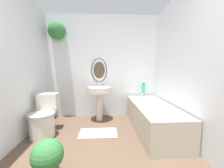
# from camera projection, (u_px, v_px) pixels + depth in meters

# --- Properties ---
(wall_back) EXTENTS (2.70, 0.38, 2.40)m
(wall_back) POSITION_uv_depth(u_px,v_px,m) (97.00, 62.00, 3.26)
(wall_back) COLOR silver
(wall_back) RESTS_ON ground_plane
(wall_left) EXTENTS (0.06, 2.96, 2.40)m
(wall_left) POSITION_uv_depth(u_px,v_px,m) (0.00, 65.00, 1.78)
(wall_left) COLOR silver
(wall_left) RESTS_ON ground_plane
(wall_right) EXTENTS (0.06, 2.96, 2.40)m
(wall_right) POSITION_uv_depth(u_px,v_px,m) (195.00, 66.00, 1.94)
(wall_right) COLOR silver
(wall_right) RESTS_ON ground_plane
(toilet) EXTENTS (0.42, 0.62, 0.69)m
(toilet) POSITION_uv_depth(u_px,v_px,m) (44.00, 118.00, 2.39)
(toilet) COLOR beige
(toilet) RESTS_ON ground_plane
(pedestal_sink) EXTENTS (0.51, 0.51, 0.85)m
(pedestal_sink) POSITION_uv_depth(u_px,v_px,m) (99.00, 95.00, 3.04)
(pedestal_sink) COLOR beige
(pedestal_sink) RESTS_ON ground_plane
(bathtub) EXTENTS (0.66, 1.66, 0.57)m
(bathtub) POSITION_uv_depth(u_px,v_px,m) (153.00, 117.00, 2.56)
(bathtub) COLOR #B2A893
(bathtub) RESTS_ON ground_plane
(shampoo_bottle) EXTENTS (0.08, 0.08, 0.23)m
(shampoo_bottle) POSITION_uv_depth(u_px,v_px,m) (144.00, 88.00, 3.27)
(shampoo_bottle) COLOR #38B275
(shampoo_bottle) RESTS_ON bathtub
(potted_plant) EXTENTS (0.32, 0.32, 0.45)m
(potted_plant) POSITION_uv_depth(u_px,v_px,m) (48.00, 158.00, 1.40)
(potted_plant) COLOR #47474C
(potted_plant) RESTS_ON ground_plane
(bath_mat) EXTENTS (0.67, 0.38, 0.02)m
(bath_mat) POSITION_uv_depth(u_px,v_px,m) (98.00, 133.00, 2.45)
(bath_mat) COLOR #B7A88E
(bath_mat) RESTS_ON ground_plane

